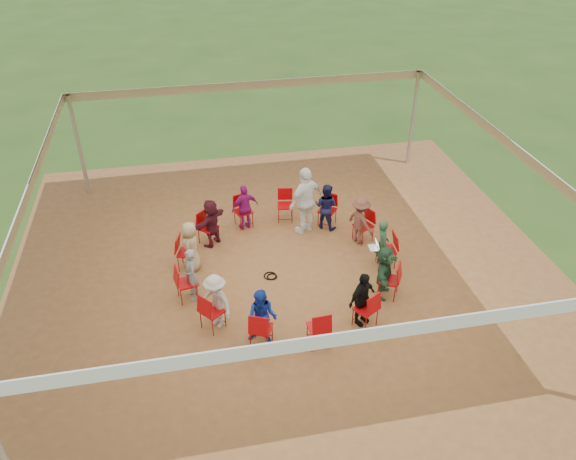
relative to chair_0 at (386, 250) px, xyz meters
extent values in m
plane|color=#2A4B17|center=(-2.40, 0.13, -0.45)|extent=(80.00, 80.00, 0.00)
plane|color=brown|center=(-2.40, 0.13, -0.44)|extent=(13.00, 13.00, 0.00)
cylinder|color=#B2B2B7|center=(-7.40, -4.87, 1.05)|extent=(0.12, 0.12, 3.00)
cylinder|color=#B2B2B7|center=(-7.40, 5.13, 1.05)|extent=(0.12, 0.12, 3.00)
cylinder|color=#B2B2B7|center=(2.60, 5.13, 1.05)|extent=(0.12, 0.12, 3.00)
plane|color=white|center=(-2.40, 0.13, 2.55)|extent=(10.30, 10.30, 0.00)
cube|color=white|center=(-2.40, -5.02, 2.43)|extent=(10.30, 0.03, 0.24)
cube|color=white|center=(-2.40, 5.28, 2.43)|extent=(10.30, 0.03, 0.24)
cube|color=white|center=(-7.55, 0.13, 2.43)|extent=(0.03, 10.30, 0.24)
cube|color=white|center=(2.75, 0.13, 2.43)|extent=(0.03, 10.30, 0.24)
imported|color=#254A2E|center=(-0.12, 0.01, 0.20)|extent=(0.33, 0.48, 1.28)
imported|color=brown|center=(-0.32, 1.08, 0.20)|extent=(0.72, 0.92, 1.28)
imported|color=#16163F|center=(-1.00, 1.94, 0.20)|extent=(0.71, 0.67, 1.28)
imported|color=#941372|center=(-3.10, 2.31, 0.20)|extent=(0.83, 0.59, 1.28)
imported|color=#46131E|center=(-4.03, 1.74, 0.20)|extent=(1.15, 1.16, 1.28)
imported|color=tan|center=(-4.59, 0.80, 0.20)|extent=(0.52, 0.70, 1.28)
imported|color=gray|center=(-4.65, -0.29, 0.20)|extent=(0.39, 0.52, 1.28)
imported|color=#B1AC9D|center=(-4.19, -1.29, 0.20)|extent=(0.84, 0.90, 1.28)
imported|color=#152F9A|center=(-3.33, -1.96, 0.20)|extent=(0.72, 0.58, 1.28)
imported|color=black|center=(-1.21, -1.82, 0.20)|extent=(0.84, 0.72, 1.28)
imported|color=#254A2E|center=(-0.44, -1.04, 0.20)|extent=(0.99, 1.25, 1.28)
imported|color=white|center=(-1.57, 1.84, 0.49)|extent=(1.23, 1.05, 1.87)
torus|color=black|center=(-2.82, 0.11, -0.43)|extent=(0.36, 0.36, 0.03)
torus|color=black|center=(-2.78, 0.07, -0.43)|extent=(0.29, 0.29, 0.03)
cube|color=#B7B7BC|center=(-0.34, 0.02, 0.10)|extent=(0.22, 0.31, 0.01)
cube|color=#B7B7BC|center=(-0.24, 0.01, 0.20)|extent=(0.08, 0.30, 0.19)
cube|color=#CCE0FF|center=(-0.25, 0.01, 0.20)|extent=(0.06, 0.26, 0.16)
camera|label=1|loc=(-4.48, -10.25, 7.83)|focal=35.00mm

